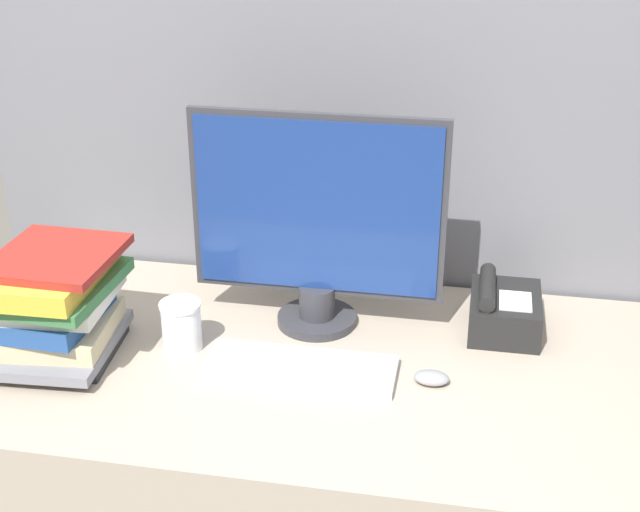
% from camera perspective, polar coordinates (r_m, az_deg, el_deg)
% --- Properties ---
extents(cubicle_panel_rear, '(1.91, 0.04, 1.69)m').
position_cam_1_polar(cubicle_panel_rear, '(2.27, 2.62, 0.72)').
color(cubicle_panel_rear, slate).
rests_on(cubicle_panel_rear, ground_plane).
extents(desk, '(1.51, 0.81, 0.77)m').
position_cam_1_polar(desk, '(2.14, 0.62, -15.53)').
color(desk, tan).
rests_on(desk, ground_plane).
extents(monitor, '(0.57, 0.18, 0.50)m').
position_cam_1_polar(monitor, '(1.96, -0.19, 1.96)').
color(monitor, '#333338').
rests_on(monitor, desk).
extents(keyboard, '(0.40, 0.14, 0.02)m').
position_cam_1_polar(keyboard, '(1.88, -1.28, -7.19)').
color(keyboard, silver).
rests_on(keyboard, desk).
extents(mouse, '(0.07, 0.05, 0.03)m').
position_cam_1_polar(mouse, '(1.86, 7.15, -7.75)').
color(mouse, gray).
rests_on(mouse, desk).
extents(coffee_cup, '(0.09, 0.09, 0.11)m').
position_cam_1_polar(coffee_cup, '(1.96, -8.86, -4.41)').
color(coffee_cup, white).
rests_on(coffee_cup, desk).
extents(book_stack, '(0.26, 0.31, 0.24)m').
position_cam_1_polar(book_stack, '(1.96, -16.51, -2.96)').
color(book_stack, '#262628').
rests_on(book_stack, desk).
extents(desk_telephone, '(0.16, 0.20, 0.12)m').
position_cam_1_polar(desk_telephone, '(2.06, 11.66, -3.45)').
color(desk_telephone, black).
rests_on(desk_telephone, desk).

